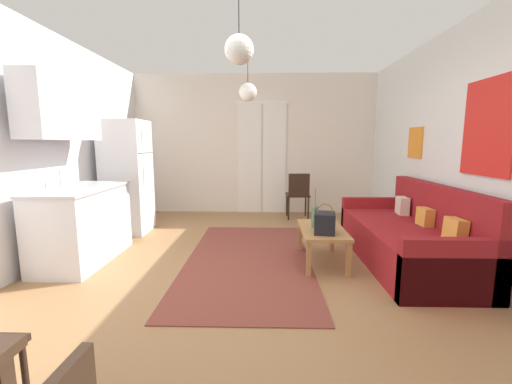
% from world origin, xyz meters
% --- Properties ---
extents(ground_plane, '(5.31, 7.29, 0.10)m').
position_xyz_m(ground_plane, '(0.00, 0.00, -0.05)').
color(ground_plane, '#996D44').
extents(wall_back, '(4.91, 0.13, 2.73)m').
position_xyz_m(wall_back, '(0.01, 3.39, 1.36)').
color(wall_back, silver).
rests_on(wall_back, ground_plane).
extents(wall_right, '(0.12, 6.89, 2.73)m').
position_xyz_m(wall_right, '(2.40, 0.00, 1.37)').
color(wall_right, silver).
rests_on(wall_right, ground_plane).
extents(wall_left, '(0.12, 6.89, 2.73)m').
position_xyz_m(wall_left, '(-2.40, 0.00, 1.37)').
color(wall_left, silver).
rests_on(wall_left, ground_plane).
extents(area_rug, '(1.47, 2.94, 0.01)m').
position_xyz_m(area_rug, '(0.01, 0.60, 0.01)').
color(area_rug, brown).
rests_on(area_rug, ground_plane).
extents(couch, '(0.94, 2.19, 0.92)m').
position_xyz_m(couch, '(1.93, 0.58, 0.29)').
color(couch, maroon).
rests_on(couch, ground_plane).
extents(coffee_table, '(0.50, 0.93, 0.41)m').
position_xyz_m(coffee_table, '(0.88, 0.53, 0.36)').
color(coffee_table, '#A87542').
rests_on(coffee_table, ground_plane).
extents(bamboo_vase, '(0.08, 0.08, 0.46)m').
position_xyz_m(bamboo_vase, '(0.80, 0.60, 0.54)').
color(bamboo_vase, '#47704C').
rests_on(bamboo_vase, coffee_table).
extents(handbag, '(0.26, 0.30, 0.33)m').
position_xyz_m(handbag, '(0.87, 0.33, 0.53)').
color(handbag, black).
rests_on(handbag, coffee_table).
extents(refrigerator, '(0.64, 0.65, 1.75)m').
position_xyz_m(refrigerator, '(-1.94, 1.82, 0.87)').
color(refrigerator, white).
rests_on(refrigerator, ground_plane).
extents(kitchen_counter, '(0.65, 1.31, 2.13)m').
position_xyz_m(kitchen_counter, '(-2.00, 0.53, 0.80)').
color(kitchen_counter, silver).
rests_on(kitchen_counter, ground_plane).
extents(accent_chair, '(0.43, 0.41, 0.85)m').
position_xyz_m(accent_chair, '(0.82, 2.76, 0.49)').
color(accent_chair, black).
rests_on(accent_chair, ground_plane).
extents(pendant_lamp_near, '(0.21, 0.21, 0.77)m').
position_xyz_m(pendant_lamp_near, '(0.02, -0.74, 2.06)').
color(pendant_lamp_near, black).
extents(pendant_lamp_far, '(0.27, 0.27, 0.72)m').
position_xyz_m(pendant_lamp_far, '(-0.05, 1.84, 2.15)').
color(pendant_lamp_far, black).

